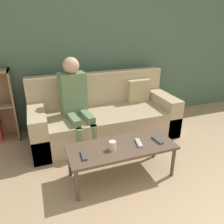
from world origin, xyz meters
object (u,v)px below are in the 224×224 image
object	(u,v)px
tv_remote_0	(84,155)
tv_remote_2	(139,143)
tv_remote_1	(157,140)
coffee_table	(122,149)
couch	(104,117)
person_adult	(75,97)
cup_near	(112,146)

from	to	relation	value
tv_remote_0	tv_remote_2	distance (m)	0.63
tv_remote_1	coffee_table	bearing A→B (deg)	168.11
tv_remote_1	couch	bearing A→B (deg)	99.59
couch	person_adult	size ratio (longest dim) A/B	1.73
tv_remote_2	coffee_table	bearing A→B (deg)	-175.65
coffee_table	tv_remote_0	size ratio (longest dim) A/B	6.78
coffee_table	tv_remote_1	size ratio (longest dim) A/B	6.74
cup_near	tv_remote_0	xyz separation A→B (m)	(-0.31, -0.01, -0.04)
couch	tv_remote_0	world-z (taller)	couch
couch	tv_remote_1	xyz separation A→B (m)	(0.29, -1.03, 0.11)
person_adult	tv_remote_2	world-z (taller)	person_adult
person_adult	tv_remote_2	xyz separation A→B (m)	(0.51, -0.93, -0.29)
coffee_table	couch	bearing A→B (deg)	82.59
coffee_table	tv_remote_1	world-z (taller)	tv_remote_1
tv_remote_1	cup_near	bearing A→B (deg)	173.25
couch	coffee_table	distance (m)	1.00
couch	tv_remote_1	world-z (taller)	couch
cup_near	tv_remote_2	xyz separation A→B (m)	(0.31, 0.01, -0.04)
cup_near	tv_remote_1	distance (m)	0.54
tv_remote_1	tv_remote_0	bearing A→B (deg)	174.38
coffee_table	cup_near	xyz separation A→B (m)	(-0.12, -0.04, 0.09)
coffee_table	cup_near	distance (m)	0.15
person_adult	cup_near	world-z (taller)	person_adult
person_adult	tv_remote_0	xyz separation A→B (m)	(-0.12, -0.95, -0.29)
coffee_table	tv_remote_0	bearing A→B (deg)	-173.53
tv_remote_0	tv_remote_2	xyz separation A→B (m)	(0.63, 0.02, 0.00)
coffee_table	person_adult	distance (m)	1.01
person_adult	cup_near	distance (m)	0.99
tv_remote_0	cup_near	bearing A→B (deg)	6.76
cup_near	tv_remote_1	size ratio (longest dim) A/B	0.57
coffee_table	tv_remote_2	xyz separation A→B (m)	(0.19, -0.03, 0.05)
person_adult	tv_remote_1	world-z (taller)	person_adult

